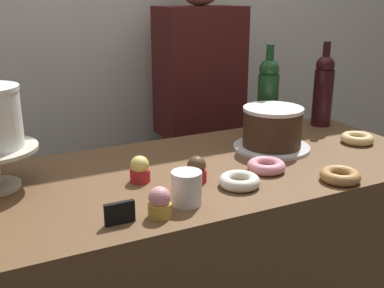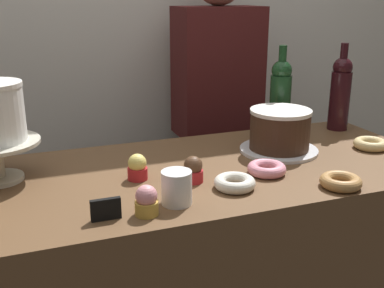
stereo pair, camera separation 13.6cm
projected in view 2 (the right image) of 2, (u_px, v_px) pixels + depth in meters
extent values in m
cube|color=silver|center=(122.00, 29.00, 2.08)|extent=(6.00, 0.05, 2.60)
cylinder|color=white|center=(279.00, 150.00, 1.55)|extent=(0.26, 0.26, 0.01)
cylinder|color=#3D2619|center=(280.00, 131.00, 1.53)|extent=(0.19, 0.19, 0.12)
cylinder|color=white|center=(281.00, 111.00, 1.50)|extent=(0.20, 0.20, 0.01)
cylinder|color=#193D1E|center=(280.00, 106.00, 1.69)|extent=(0.08, 0.08, 0.22)
sphere|color=#193D1E|center=(282.00, 71.00, 1.65)|extent=(0.07, 0.07, 0.07)
cylinder|color=#193D1E|center=(283.00, 56.00, 1.64)|extent=(0.03, 0.03, 0.08)
cylinder|color=black|center=(339.00, 101.00, 1.77)|extent=(0.08, 0.08, 0.22)
sphere|color=black|center=(343.00, 67.00, 1.73)|extent=(0.07, 0.07, 0.07)
cylinder|color=black|center=(344.00, 53.00, 1.71)|extent=(0.03, 0.03, 0.08)
cylinder|color=red|center=(193.00, 176.00, 1.29)|extent=(0.06, 0.06, 0.03)
sphere|color=brown|center=(193.00, 165.00, 1.28)|extent=(0.05, 0.05, 0.05)
cylinder|color=red|center=(138.00, 173.00, 1.31)|extent=(0.06, 0.06, 0.03)
sphere|color=#EFDB6B|center=(137.00, 163.00, 1.30)|extent=(0.05, 0.05, 0.05)
cylinder|color=gold|center=(147.00, 208.00, 1.10)|extent=(0.06, 0.06, 0.03)
sphere|color=pink|center=(146.00, 196.00, 1.09)|extent=(0.05, 0.05, 0.05)
torus|color=silver|center=(235.00, 183.00, 1.25)|extent=(0.11, 0.11, 0.03)
torus|color=#B27F47|center=(341.00, 182.00, 1.26)|extent=(0.11, 0.11, 0.03)
torus|color=#E0C17F|center=(370.00, 144.00, 1.57)|extent=(0.11, 0.11, 0.03)
torus|color=pink|center=(267.00, 169.00, 1.35)|extent=(0.11, 0.11, 0.03)
cube|color=black|center=(106.00, 209.00, 1.07)|extent=(0.07, 0.01, 0.05)
cylinder|color=white|center=(177.00, 188.00, 1.15)|extent=(0.08, 0.08, 0.09)
cube|color=black|center=(215.00, 217.00, 2.25)|extent=(0.28, 0.18, 0.85)
cube|color=#4C1919|center=(217.00, 72.00, 2.03)|extent=(0.36, 0.22, 0.55)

